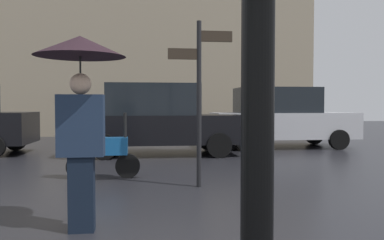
# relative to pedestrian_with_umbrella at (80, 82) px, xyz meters

# --- Properties ---
(pedestrian_with_umbrella) EXTENTS (0.97, 0.97, 2.11)m
(pedestrian_with_umbrella) POSITION_rel_pedestrian_with_umbrella_xyz_m (0.00, 0.00, 0.00)
(pedestrian_with_umbrella) COLOR black
(pedestrian_with_umbrella) RESTS_ON ground
(parked_scooter) EXTENTS (1.36, 0.32, 1.23)m
(parked_scooter) POSITION_rel_pedestrian_with_umbrella_xyz_m (-0.14, 3.11, -1.07)
(parked_scooter) COLOR black
(parked_scooter) RESTS_ON ground
(parked_car_left) EXTENTS (4.52, 1.90, 1.96)m
(parked_car_left) POSITION_rel_pedestrian_with_umbrella_xyz_m (1.06, 6.55, -0.63)
(parked_car_left) COLOR black
(parked_car_left) RESTS_ON ground
(parked_car_right) EXTENTS (4.56, 1.96, 1.94)m
(parked_car_right) POSITION_rel_pedestrian_with_umbrella_xyz_m (5.08, 7.99, -0.65)
(parked_car_right) COLOR silver
(parked_car_right) RESTS_ON ground
(street_signpost) EXTENTS (1.08, 0.08, 2.77)m
(street_signpost) POSITION_rel_pedestrian_with_umbrella_xyz_m (1.59, 2.17, 0.07)
(street_signpost) COLOR black
(street_signpost) RESTS_ON ground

